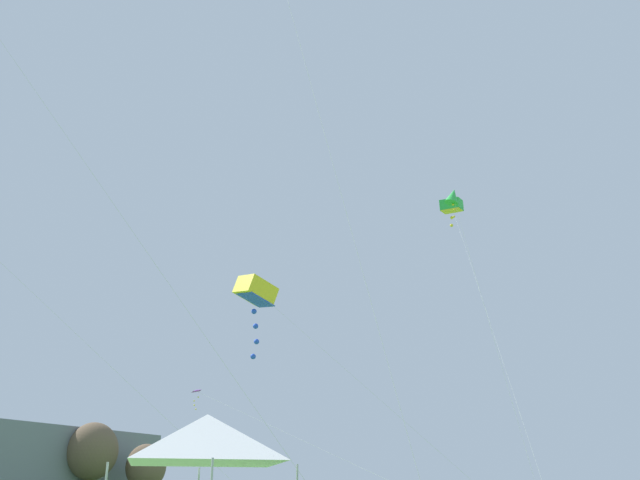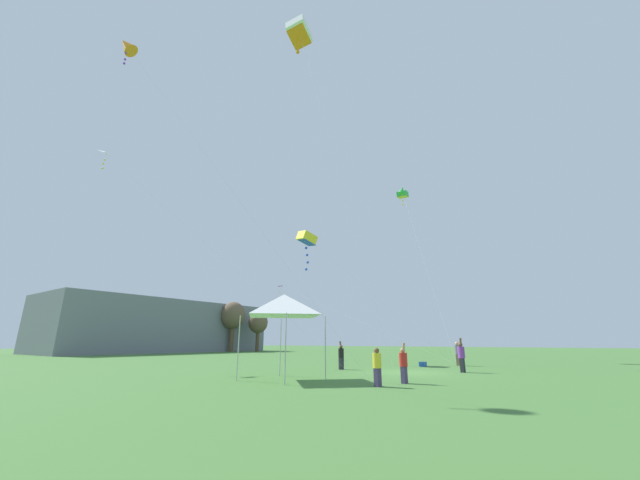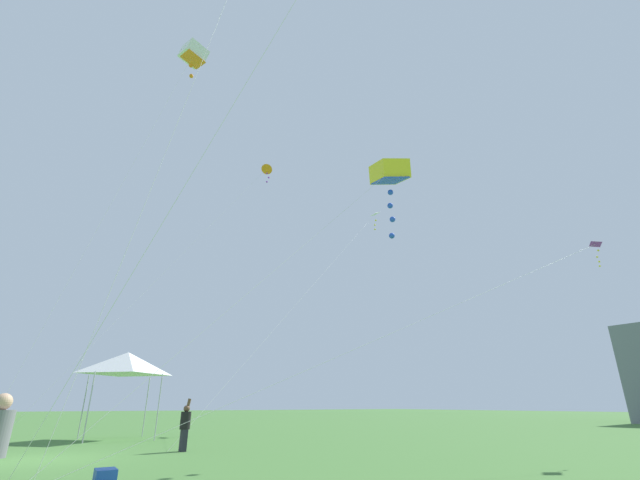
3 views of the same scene
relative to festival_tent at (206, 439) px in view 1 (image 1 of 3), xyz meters
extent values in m
ellipsoid|color=brown|center=(34.78, 37.25, 1.68)|extent=(3.53, 3.53, 3.92)
ellipsoid|color=brown|center=(30.62, 39.55, 2.87)|extent=(4.34, 4.34, 4.82)
pyramid|color=white|center=(0.00, 0.00, 0.01)|extent=(3.29, 3.29, 1.07)
cylinder|color=silver|center=(13.52, 2.01, 2.04)|extent=(3.71, 11.54, 11.06)
cube|color=yellow|center=(11.67, 7.78, 7.57)|extent=(1.93, 1.73, 1.37)
cube|color=blue|center=(11.67, 7.78, 7.14)|extent=(1.67, 1.47, 0.60)
sphere|color=blue|center=(11.62, 7.80, 6.60)|extent=(0.24, 0.24, 0.24)
sphere|color=blue|center=(11.65, 7.71, 5.93)|extent=(0.24, 0.24, 0.24)
sphere|color=blue|center=(11.75, 7.70, 5.25)|extent=(0.24, 0.24, 0.24)
sphere|color=blue|center=(11.59, 7.74, 4.58)|extent=(0.24, 0.24, 0.24)
cylinder|color=silver|center=(2.32, 9.62, 5.03)|extent=(9.34, 17.68, 17.04)
cylinder|color=silver|center=(1.73, -2.13, 7.75)|extent=(0.02, 5.92, 22.46)
cylinder|color=silver|center=(-2.57, 2.45, 6.80)|extent=(5.90, 14.23, 20.56)
cylinder|color=silver|center=(15.31, -1.91, 3.99)|extent=(0.54, 2.83, 14.95)
cone|color=green|center=(15.04, -0.49, 11.47)|extent=(0.88, 0.88, 0.89)
sphere|color=yellow|center=(15.04, -0.48, 11.07)|extent=(0.10, 0.10, 0.10)
sphere|color=yellow|center=(14.98, -0.55, 10.79)|extent=(0.10, 0.10, 0.10)
sphere|color=yellow|center=(15.09, -0.46, 10.51)|extent=(0.10, 0.10, 0.10)
cylinder|color=silver|center=(15.60, 5.41, 0.36)|extent=(0.75, 18.86, 7.69)
pyramid|color=purple|center=(15.97, 14.84, 4.24)|extent=(0.40, 0.54, 0.18)
sphere|color=yellow|center=(16.05, 14.76, 3.90)|extent=(0.08, 0.08, 0.08)
sphere|color=yellow|center=(15.89, 14.89, 3.69)|extent=(0.08, 0.08, 0.08)
sphere|color=yellow|center=(15.93, 14.88, 3.48)|extent=(0.08, 0.08, 0.08)
sphere|color=yellow|center=(15.95, 14.78, 3.26)|extent=(0.08, 0.08, 0.08)
cylinder|color=silver|center=(19.13, -0.57, 5.52)|extent=(7.39, 6.33, 18.01)
cube|color=green|center=(22.82, 2.59, 14.53)|extent=(1.11, 1.20, 0.74)
cube|color=yellow|center=(22.82, 2.59, 14.20)|extent=(0.97, 1.13, 0.17)
sphere|color=yellow|center=(22.85, 2.63, 13.80)|extent=(0.18, 0.18, 0.18)
sphere|color=yellow|center=(22.75, 2.64, 13.30)|extent=(0.18, 0.18, 0.18)
camera|label=1|loc=(-12.64, -11.05, -1.37)|focal=40.00mm
camera|label=2|loc=(-13.45, -11.98, -1.74)|focal=20.00mm
camera|label=3|loc=(24.01, -3.38, -1.92)|focal=24.00mm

